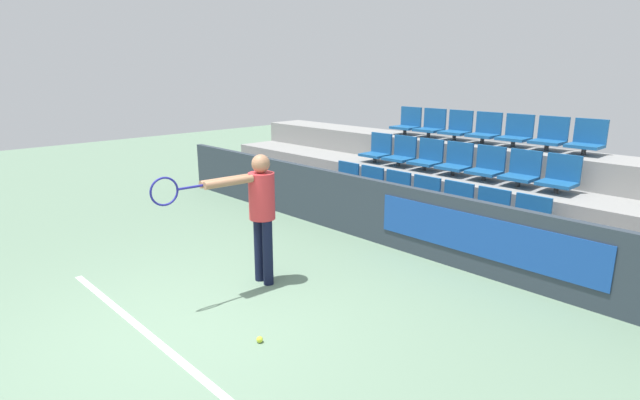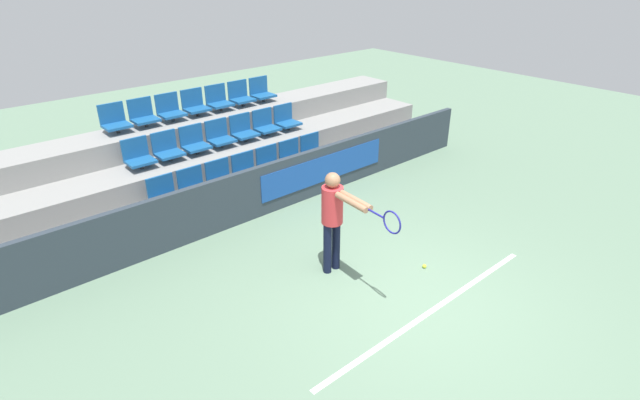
{
  "view_description": "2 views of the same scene",
  "coord_description": "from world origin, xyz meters",
  "px_view_note": "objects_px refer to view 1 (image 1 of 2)",
  "views": [
    {
      "loc": [
        4.45,
        -2.3,
        2.68
      ],
      "look_at": [
        -0.06,
        2.03,
        1.03
      ],
      "focal_mm": 28.0,
      "sensor_mm": 36.0,
      "label": 1
    },
    {
      "loc": [
        -4.86,
        -3.54,
        4.53
      ],
      "look_at": [
        0.13,
        2.18,
        0.75
      ],
      "focal_mm": 28.0,
      "sensor_mm": 36.0,
      "label": 2
    }
  ],
  "objects_px": {
    "stadium_chair_4": "(454,204)",
    "stadium_chair_13": "(560,177)",
    "tennis_player": "(257,206)",
    "stadium_chair_1": "(368,185)",
    "stadium_chair_18": "(516,133)",
    "stadium_chair_6": "(528,220)",
    "stadium_chair_15": "(431,125)",
    "stadium_chair_10": "(456,162)",
    "tennis_ball": "(260,339)",
    "stadium_chair_19": "(550,137)",
    "stadium_chair_20": "(587,140)",
    "stadium_chair_9": "(427,158)",
    "stadium_chair_12": "(521,171)",
    "stadium_chair_5": "(489,211)",
    "stadium_chair_14": "(407,123)",
    "stadium_chair_8": "(401,154)",
    "stadium_chair_7": "(378,150)",
    "stadium_chair_0": "(344,180)",
    "stadium_chair_2": "(394,191)",
    "stadium_chair_11": "(487,166)",
    "stadium_chair_3": "(422,197)",
    "stadium_chair_16": "(457,128)",
    "stadium_chair_17": "(485,130)"
  },
  "relations": [
    {
      "from": "stadium_chair_4",
      "to": "stadium_chair_13",
      "type": "relative_size",
      "value": 1.0
    },
    {
      "from": "tennis_player",
      "to": "stadium_chair_1",
      "type": "bearing_deg",
      "value": 108.46
    },
    {
      "from": "stadium_chair_18",
      "to": "stadium_chair_4",
      "type": "bearing_deg",
      "value": -90.0
    },
    {
      "from": "stadium_chair_6",
      "to": "stadium_chair_15",
      "type": "distance_m",
      "value": 3.55
    },
    {
      "from": "stadium_chair_10",
      "to": "tennis_ball",
      "type": "height_order",
      "value": "stadium_chair_10"
    },
    {
      "from": "stadium_chair_19",
      "to": "stadium_chair_6",
      "type": "bearing_deg",
      "value": -72.86
    },
    {
      "from": "stadium_chair_15",
      "to": "stadium_chair_19",
      "type": "xyz_separation_m",
      "value": [
        2.31,
        0.0,
        0.0
      ]
    },
    {
      "from": "stadium_chair_20",
      "to": "tennis_ball",
      "type": "relative_size",
      "value": 8.36
    },
    {
      "from": "stadium_chair_1",
      "to": "stadium_chair_9",
      "type": "relative_size",
      "value": 1.0
    },
    {
      "from": "stadium_chair_12",
      "to": "stadium_chair_20",
      "type": "relative_size",
      "value": 1.0
    },
    {
      "from": "stadium_chair_10",
      "to": "stadium_chair_20",
      "type": "distance_m",
      "value": 2.02
    },
    {
      "from": "stadium_chair_5",
      "to": "stadium_chair_14",
      "type": "height_order",
      "value": "stadium_chair_14"
    },
    {
      "from": "stadium_chair_13",
      "to": "tennis_ball",
      "type": "bearing_deg",
      "value": -101.22
    },
    {
      "from": "stadium_chair_4",
      "to": "stadium_chair_8",
      "type": "bearing_deg",
      "value": 151.62
    },
    {
      "from": "stadium_chair_7",
      "to": "stadium_chair_15",
      "type": "distance_m",
      "value": 1.19
    },
    {
      "from": "stadium_chair_0",
      "to": "stadium_chair_2",
      "type": "distance_m",
      "value": 1.15
    },
    {
      "from": "stadium_chair_8",
      "to": "stadium_chair_0",
      "type": "bearing_deg",
      "value": -121.67
    },
    {
      "from": "stadium_chair_11",
      "to": "stadium_chair_12",
      "type": "distance_m",
      "value": 0.58
    },
    {
      "from": "stadium_chair_15",
      "to": "stadium_chair_11",
      "type": "bearing_deg",
      "value": -28.38
    },
    {
      "from": "stadium_chair_7",
      "to": "stadium_chair_9",
      "type": "height_order",
      "value": "same"
    },
    {
      "from": "stadium_chair_9",
      "to": "tennis_player",
      "type": "xyz_separation_m",
      "value": [
        0.2,
        -3.93,
        -0.1
      ]
    },
    {
      "from": "stadium_chair_2",
      "to": "stadium_chair_11",
      "type": "relative_size",
      "value": 1.0
    },
    {
      "from": "stadium_chair_10",
      "to": "stadium_chair_12",
      "type": "relative_size",
      "value": 1.0
    },
    {
      "from": "stadium_chair_3",
      "to": "stadium_chair_16",
      "type": "xyz_separation_m",
      "value": [
        -0.58,
        1.87,
        0.91
      ]
    },
    {
      "from": "stadium_chair_8",
      "to": "stadium_chair_19",
      "type": "distance_m",
      "value": 2.53
    },
    {
      "from": "stadium_chair_15",
      "to": "stadium_chair_18",
      "type": "distance_m",
      "value": 1.73
    },
    {
      "from": "stadium_chair_4",
      "to": "stadium_chair_16",
      "type": "distance_m",
      "value": 2.38
    },
    {
      "from": "stadium_chair_19",
      "to": "tennis_ball",
      "type": "distance_m",
      "value": 5.96
    },
    {
      "from": "stadium_chair_2",
      "to": "stadium_chair_20",
      "type": "distance_m",
      "value": 3.1
    },
    {
      "from": "stadium_chair_14",
      "to": "stadium_chair_1",
      "type": "bearing_deg",
      "value": -72.86
    },
    {
      "from": "stadium_chair_10",
      "to": "stadium_chair_18",
      "type": "distance_m",
      "value": 1.19
    },
    {
      "from": "stadium_chair_0",
      "to": "stadium_chair_10",
      "type": "xyz_separation_m",
      "value": [
        1.73,
        0.93,
        0.46
      ]
    },
    {
      "from": "stadium_chair_0",
      "to": "stadium_chair_10",
      "type": "bearing_deg",
      "value": 28.38
    },
    {
      "from": "stadium_chair_7",
      "to": "stadium_chair_8",
      "type": "relative_size",
      "value": 1.0
    },
    {
      "from": "stadium_chair_14",
      "to": "stadium_chair_15",
      "type": "distance_m",
      "value": 0.58
    },
    {
      "from": "stadium_chair_8",
      "to": "stadium_chair_16",
      "type": "relative_size",
      "value": 1.0
    },
    {
      "from": "stadium_chair_10",
      "to": "stadium_chair_12",
      "type": "xyz_separation_m",
      "value": [
        1.15,
        0.0,
        0.0
      ]
    },
    {
      "from": "stadium_chair_17",
      "to": "stadium_chair_18",
      "type": "height_order",
      "value": "same"
    },
    {
      "from": "stadium_chair_5",
      "to": "stadium_chair_6",
      "type": "height_order",
      "value": "same"
    },
    {
      "from": "stadium_chair_16",
      "to": "stadium_chair_11",
      "type": "bearing_deg",
      "value": -39.02
    },
    {
      "from": "stadium_chair_15",
      "to": "stadium_chair_17",
      "type": "relative_size",
      "value": 1.0
    },
    {
      "from": "stadium_chair_0",
      "to": "tennis_player",
      "type": "bearing_deg",
      "value": -65.73
    },
    {
      "from": "stadium_chair_17",
      "to": "stadium_chair_20",
      "type": "bearing_deg",
      "value": 0.0
    },
    {
      "from": "stadium_chair_7",
      "to": "stadium_chair_14",
      "type": "height_order",
      "value": "stadium_chair_14"
    },
    {
      "from": "stadium_chair_4",
      "to": "stadium_chair_5",
      "type": "bearing_deg",
      "value": 0.0
    },
    {
      "from": "stadium_chair_14",
      "to": "tennis_ball",
      "type": "bearing_deg",
      "value": -66.43
    },
    {
      "from": "stadium_chair_17",
      "to": "stadium_chair_9",
      "type": "bearing_deg",
      "value": -121.67
    },
    {
      "from": "stadium_chair_18",
      "to": "stadium_chair_19",
      "type": "relative_size",
      "value": 1.0
    },
    {
      "from": "stadium_chair_5",
      "to": "stadium_chair_13",
      "type": "distance_m",
      "value": 1.19
    },
    {
      "from": "stadium_chair_5",
      "to": "stadium_chair_16",
      "type": "xyz_separation_m",
      "value": [
        -1.73,
        1.87,
        0.91
      ]
    }
  ]
}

